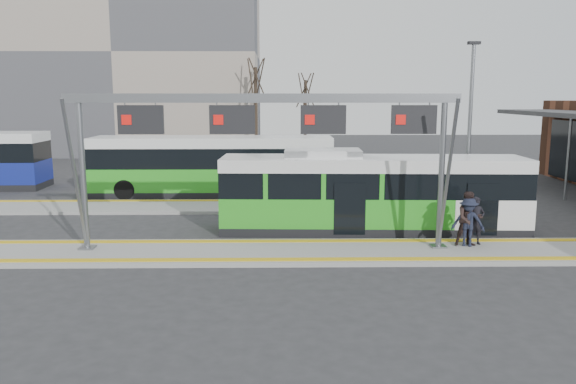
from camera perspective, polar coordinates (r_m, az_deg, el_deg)
name	(u,v)px	position (r m, az deg, el deg)	size (l,w,h in m)	color
ground	(278,254)	(19.03, -1.00, -6.34)	(120.00, 120.00, 0.00)	#2D2D30
platform_main	(278,252)	(19.01, -1.00, -6.12)	(22.00, 3.00, 0.15)	gray
platform_second	(195,207)	(27.11, -9.46, -1.47)	(20.00, 3.00, 0.15)	gray
tactile_main	(278,250)	(18.99, -1.00, -5.88)	(22.00, 2.65, 0.02)	gold
tactile_second	(198,200)	(28.21, -9.12, -0.85)	(20.00, 0.35, 0.02)	gold
gantry	(267,126)	(18.58, -2.12, 6.73)	(13.00, 1.68, 5.20)	slate
apartment_block	(130,54)	(56.23, -15.78, 13.35)	(24.50, 12.50, 18.40)	gray
hero_bus	(371,194)	(22.22, 8.46, -0.21)	(11.84, 2.95, 3.23)	black
bg_bus_green	(213,167)	(30.19, -7.63, 2.56)	(12.63, 2.71, 3.16)	black
passenger_a	(476,221)	(20.57, 18.56, -2.79)	(0.61, 0.40, 1.68)	black
passenger_b	(469,219)	(20.28, 17.92, -2.62)	(0.92, 0.72, 1.90)	black
passenger_c	(468,222)	(20.25, 17.83, -2.91)	(1.10, 0.63, 1.71)	#1A1E2F
tree_left	(256,81)	(46.65, -3.31, 11.23)	(1.40, 1.40, 8.63)	#382B21
tree_mid	(305,91)	(51.63, 1.79, 10.24)	(1.40, 1.40, 7.62)	#382B21
tree_far	(49,89)	(53.57, -23.11, 9.61)	(1.40, 1.40, 7.80)	#382B21
lamp_east	(470,127)	(24.88, 17.96, 6.28)	(0.50, 0.25, 7.48)	slate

